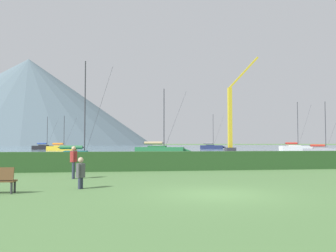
# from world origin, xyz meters

# --- Properties ---
(ground_plane) EXTENTS (1000.00, 1000.00, 0.00)m
(ground_plane) POSITION_xyz_m (0.00, 0.00, 0.00)
(ground_plane) COLOR #517A42
(harbor_water) EXTENTS (320.00, 246.00, 0.00)m
(harbor_water) POSITION_xyz_m (0.00, 137.00, 0.00)
(harbor_water) COLOR slate
(harbor_water) RESTS_ON ground_plane
(hedge_line) EXTENTS (80.00, 1.20, 1.24)m
(hedge_line) POSITION_xyz_m (0.00, 11.00, 0.62)
(hedge_line) COLOR #284C23
(hedge_line) RESTS_ON ground_plane
(sailboat_slip_0) EXTENTS (7.63, 3.84, 8.04)m
(sailboat_slip_0) POSITION_xyz_m (-15.69, 71.78, 0.61)
(sailboat_slip_0) COLOR gold
(sailboat_slip_0) RESTS_ON harbor_water
(sailboat_slip_1) EXTENTS (8.13, 2.99, 11.14)m
(sailboat_slip_1) POSITION_xyz_m (37.18, 62.82, 0.68)
(sailboat_slip_1) COLOR white
(sailboat_slip_1) RESTS_ON harbor_water
(sailboat_slip_2) EXTENTS (7.78, 3.89, 10.31)m
(sailboat_slip_2) POSITION_xyz_m (24.74, 89.08, 0.64)
(sailboat_slip_2) COLOR navy
(sailboat_slip_2) RESTS_ON harbor_water
(sailboat_slip_3) EXTENTS (7.69, 3.67, 8.87)m
(sailboat_slip_3) POSITION_xyz_m (-22.15, 86.59, 0.62)
(sailboat_slip_3) COLOR black
(sailboat_slip_3) RESTS_ON harbor_water
(sailboat_slip_4) EXTENTS (6.64, 2.42, 9.81)m
(sailboat_slip_4) POSITION_xyz_m (-6.91, 22.81, 0.56)
(sailboat_slip_4) COLOR #19707A
(sailboat_slip_4) RESTS_ON harbor_water
(sailboat_slip_5) EXTENTS (8.63, 4.39, 10.15)m
(sailboat_slip_5) POSITION_xyz_m (3.32, 41.45, 0.70)
(sailboat_slip_5) COLOR #236B38
(sailboat_slip_5) RESTS_ON harbor_water
(sailboat_slip_7) EXTENTS (6.69, 3.41, 8.45)m
(sailboat_slip_7) POSITION_xyz_m (29.37, 39.89, 0.55)
(sailboat_slip_7) COLOR #9E9EA3
(sailboat_slip_7) RESTS_ON harbor_water
(person_seated_viewer) EXTENTS (0.36, 0.56, 1.25)m
(person_seated_viewer) POSITION_xyz_m (-4.95, 2.31, 0.69)
(person_seated_viewer) COLOR #2D3347
(person_seated_viewer) RESTS_ON ground_plane
(person_standing_walker) EXTENTS (0.36, 0.57, 1.65)m
(person_standing_walker) POSITION_xyz_m (-5.68, 6.33, 0.97)
(person_standing_walker) COLOR #2D3347
(person_standing_walker) RESTS_ON ground_plane
(dock_crane) EXTENTS (7.52, 2.00, 20.54)m
(dock_crane) POSITION_xyz_m (20.92, 59.87, 6.42)
(dock_crane) COLOR #333338
(dock_crane) RESTS_ON ground_plane
(distant_hill_west_ridge) EXTENTS (208.00, 208.00, 71.44)m
(distant_hill_west_ridge) POSITION_xyz_m (-75.16, 291.37, 35.72)
(distant_hill_west_ridge) COLOR slate
(distant_hill_west_ridge) RESTS_ON ground_plane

